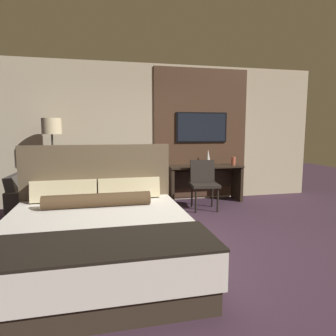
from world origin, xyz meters
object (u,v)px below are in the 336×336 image
Objects in this scene: desk at (204,177)px; vase_short at (233,161)px; tv at (202,127)px; bed at (98,237)px; vase_tall at (208,157)px; desk_chair at (204,180)px; floor_lamp at (52,134)px; armchair_by_window at (39,206)px.

desk is 8.82× the size of vase_short.
bed is at bearing -127.78° from tv.
desk is 4.68× the size of vase_tall.
desk_chair is 5.30× the size of vase_short.
floor_lamp is 5.19× the size of vase_tall.
desk_chair is 0.99m from vase_short.
bed is 3.53m from vase_tall.
armchair_by_window is at bearing -169.69° from vase_short.
vase_short is (0.82, 0.47, 0.29)m from desk_chair.
vase_short is at bearing -17.50° from vase_tall.
bed is at bearing -130.44° from vase_tall.
vase_short is at bearing -25.15° from tv.
desk_chair is at bearing 46.14° from bed.
armchair_by_window is (-0.94, 1.82, -0.06)m from bed.
desk_chair reaches higher than desk.
floor_lamp reaches higher than vase_tall.
floor_lamp is (-2.92, -0.37, -0.12)m from tv.
tv is 1.21× the size of desk_chair.
tv is 6.42× the size of vase_short.
vase_tall is at bearing 49.56° from bed.
tv is at bearing 154.85° from vase_short.
tv is 2.95m from floor_lamp.
tv is 1.26m from desk_chair.
desk is at bearing 50.08° from bed.
vase_tall is at bearing 4.65° from floor_lamp.
bed is 3.75m from vase_short.
tv is 0.97m from vase_short.
armchair_by_window is at bearing 117.25° from bed.
armchair_by_window is (-3.09, -0.75, -0.23)m from desk.
floor_lamp reaches higher than bed.
desk is at bearing 172.43° from vase_short.
vase_tall is (0.11, 0.08, 0.42)m from desk.
tv is at bearing 129.88° from vase_tall.
armchair_by_window is 1.30m from floor_lamp.
armchair_by_window is 3.80m from vase_short.
desk is 3.18m from armchair_by_window.
tv is at bearing 90.00° from desk.
tv is at bearing 80.97° from desk_chair.
desk_chair is 2.89m from armchair_by_window.
armchair_by_window is (-2.87, -0.20, -0.28)m from desk_chair.
desk_chair is at bearing -83.18° from armchair_by_window.
floor_lamp is (-2.92, -0.17, 0.92)m from desk.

